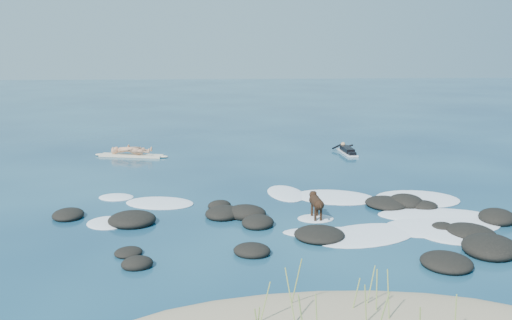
{
  "coord_description": "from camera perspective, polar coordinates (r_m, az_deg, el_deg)",
  "views": [
    {
      "loc": [
        -2.23,
        -17.05,
        5.03
      ],
      "look_at": [
        -0.46,
        4.0,
        0.9
      ],
      "focal_mm": 40.0,
      "sensor_mm": 36.0,
      "label": 1
    }
  ],
  "objects": [
    {
      "name": "dog",
      "position": [
        17.14,
        6.03,
        -4.21
      ],
      "size": [
        0.35,
        1.27,
        0.81
      ],
      "rotation": [
        0.0,
        0.0,
        1.62
      ],
      "color": "black",
      "rests_on": "ground"
    },
    {
      "name": "standing_surfer_rig",
      "position": [
        27.52,
        -12.43,
        1.99
      ],
      "size": [
        3.59,
        1.33,
        2.06
      ],
      "rotation": [
        0.0,
        0.0,
        -0.24
      ],
      "color": "beige",
      "rests_on": "ground"
    },
    {
      "name": "paddling_surfer_rig",
      "position": [
        28.2,
        9.08,
        0.95
      ],
      "size": [
        1.11,
        2.46,
        0.43
      ],
      "rotation": [
        0.0,
        0.0,
        1.6
      ],
      "color": "silver",
      "rests_on": "ground"
    },
    {
      "name": "dune_grass",
      "position": [
        10.26,
        8.34,
        -14.57
      ],
      "size": [
        3.41,
        2.1,
        1.22
      ],
      "color": "#849C4B",
      "rests_on": "ground"
    },
    {
      "name": "reef_rocks",
      "position": [
        16.55,
        7.9,
        -6.38
      ],
      "size": [
        14.05,
        6.73,
        0.5
      ],
      "color": "black",
      "rests_on": "ground"
    },
    {
      "name": "breaking_foam",
      "position": [
        17.95,
        10.18,
        -5.36
      ],
      "size": [
        12.71,
        7.44,
        0.12
      ],
      "color": "white",
      "rests_on": "ground"
    },
    {
      "name": "ground",
      "position": [
        17.92,
        2.54,
        -5.26
      ],
      "size": [
        160.0,
        160.0,
        0.0
      ],
      "primitive_type": "plane",
      "color": "#0A2642",
      "rests_on": "ground"
    }
  ]
}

